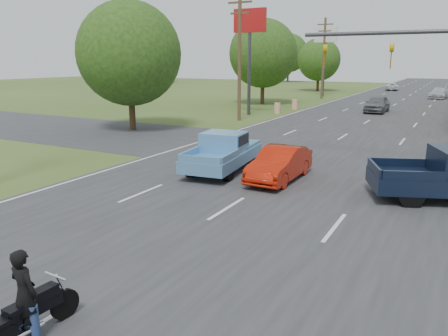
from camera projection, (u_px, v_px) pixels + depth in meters
The scene contains 20 objects.
main_road at pixel (383, 112), 41.88m from camera, with size 15.00×180.00×0.02m, color #2D2D30.
cross_road at pixel (316, 154), 23.08m from camera, with size 120.00×10.00×0.02m, color #2D2D30.
utility_pole_5 at pixel (239, 54), 34.73m from camera, with size 2.00×0.28×10.00m.
utility_pole_6 at pixel (324, 56), 55.24m from camera, with size 2.00×0.28×10.00m.
tree_0 at pixel (129, 54), 29.98m from camera, with size 7.14×7.14×8.84m.
tree_1 at pixel (263, 53), 48.48m from camera, with size 7.56×7.56×9.36m.
tree_2 at pixel (319, 60), 69.46m from camera, with size 6.72×6.72×8.32m.
tree_4 at pixel (149, 51), 95.51m from camera, with size 9.24×9.24×11.44m.
tree_6 at pixel (289, 53), 101.15m from camera, with size 8.82×8.82×10.92m.
barrel_2 at pixel (277, 108), 40.55m from camera, with size 0.56×0.56×1.00m, color orange.
barrel_3 at pixel (295, 105), 43.83m from camera, with size 0.56×0.56×1.00m, color orange.
pole_sign_left_near at pixel (250, 33), 38.17m from camera, with size 3.00×0.35×9.20m.
pole_sign_left_far at pixel (325, 42), 58.68m from camera, with size 3.00×0.35×9.20m.
red_convertible at pixel (280, 164), 17.84m from camera, with size 1.44×4.14×1.36m, color #B81B08.
motorcycle at pixel (26, 319), 7.60m from camera, with size 0.59×1.90×0.96m.
rider at pixel (25, 298), 7.54m from camera, with size 0.59×0.39×1.62m, color black.
blue_pickup at pixel (224, 151), 19.52m from camera, with size 2.57×5.38×1.72m.
distant_car_grey at pixel (377, 104), 41.37m from camera, with size 1.88×4.67×1.59m, color slate.
distant_car_silver at pixel (439, 93), 56.47m from camera, with size 1.95×4.80×1.39m, color silver.
distant_car_white at pixel (392, 87), 71.97m from camera, with size 1.97×4.28×1.19m, color white.
Camera 1 is at (6.46, -4.18, 4.80)m, focal length 35.00 mm.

